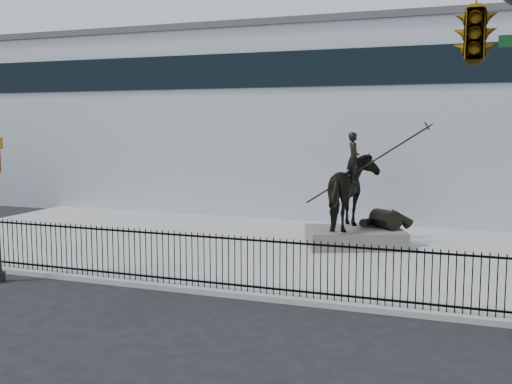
% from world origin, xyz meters
% --- Properties ---
extents(ground, '(120.00, 120.00, 0.00)m').
position_xyz_m(ground, '(0.00, 0.00, 0.00)').
color(ground, black).
rests_on(ground, ground).
extents(plaza, '(30.00, 12.00, 0.15)m').
position_xyz_m(plaza, '(0.00, 7.00, 0.07)').
color(plaza, '#989996').
rests_on(plaza, ground).
extents(building, '(44.00, 14.00, 9.00)m').
position_xyz_m(building, '(0.00, 20.00, 4.50)').
color(building, white).
rests_on(building, ground).
extents(picket_fence, '(22.10, 0.10, 1.50)m').
position_xyz_m(picket_fence, '(0.00, 1.25, 0.90)').
color(picket_fence, black).
rests_on(picket_fence, plaza).
extents(statue_plinth, '(4.01, 3.43, 0.63)m').
position_xyz_m(statue_plinth, '(1.88, 8.13, 0.47)').
color(statue_plinth, '#585650').
rests_on(statue_plinth, plaza).
extents(equestrian_statue, '(4.04, 3.34, 3.67)m').
position_xyz_m(equestrian_statue, '(1.94, 8.15, 2.11)').
color(equestrian_statue, black).
rests_on(equestrian_statue, statue_plinth).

